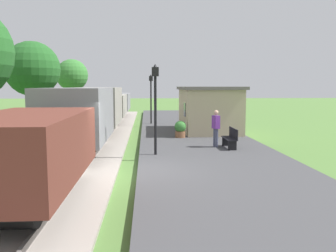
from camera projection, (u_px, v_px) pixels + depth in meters
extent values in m
plane|color=#517A38|center=(131.00, 178.00, 11.84)|extent=(160.00, 160.00, 0.00)
cube|color=#424244|center=(226.00, 173.00, 12.02)|extent=(6.00, 60.00, 0.25)
cube|color=#9E9389|center=(58.00, 178.00, 11.69)|extent=(3.80, 60.00, 0.12)
cube|color=slate|center=(80.00, 174.00, 11.72)|extent=(0.07, 60.00, 0.14)
cube|color=slate|center=(36.00, 174.00, 11.63)|extent=(0.07, 60.00, 0.14)
cube|color=brown|center=(27.00, 147.00, 8.64)|extent=(2.50, 5.60, 1.60)
cube|color=black|center=(28.00, 173.00, 8.72)|extent=(2.10, 5.15, 0.50)
cylinder|color=black|center=(48.00, 167.00, 10.52)|extent=(1.56, 0.84, 0.84)
cylinder|color=black|center=(58.00, 151.00, 11.64)|extent=(0.20, 0.30, 0.20)
cube|color=gray|center=(78.00, 114.00, 15.16)|extent=(2.50, 5.60, 2.20)
cube|color=black|center=(79.00, 136.00, 15.26)|extent=(2.10, 5.15, 0.50)
cylinder|color=black|center=(86.00, 136.00, 17.07)|extent=(1.56, 0.84, 0.84)
cylinder|color=black|center=(70.00, 149.00, 13.51)|extent=(1.56, 0.84, 0.84)
cylinder|color=black|center=(89.00, 128.00, 18.19)|extent=(0.20, 0.30, 0.20)
cylinder|color=black|center=(63.00, 148.00, 12.34)|extent=(0.20, 0.30, 0.20)
cube|color=gray|center=(98.00, 106.00, 21.70)|extent=(2.50, 5.60, 2.20)
cube|color=black|center=(99.00, 121.00, 21.81)|extent=(2.10, 5.15, 0.50)
cylinder|color=black|center=(102.00, 122.00, 23.61)|extent=(1.56, 0.84, 0.84)
cylinder|color=black|center=(95.00, 129.00, 20.06)|extent=(1.56, 0.84, 0.84)
cylinder|color=black|center=(104.00, 117.00, 24.74)|extent=(0.20, 0.30, 0.20)
cylinder|color=black|center=(91.00, 126.00, 18.88)|extent=(0.20, 0.30, 0.20)
cube|color=gray|center=(109.00, 105.00, 28.28)|extent=(2.50, 5.60, 1.60)
cube|color=black|center=(110.00, 113.00, 28.36)|extent=(2.10, 5.15, 0.50)
cylinder|color=black|center=(112.00, 114.00, 30.16)|extent=(1.56, 0.84, 0.84)
cylinder|color=black|center=(107.00, 118.00, 26.61)|extent=(1.56, 0.84, 0.84)
cylinder|color=black|center=(113.00, 111.00, 31.28)|extent=(0.20, 0.30, 0.20)
cylinder|color=black|center=(105.00, 116.00, 25.43)|extent=(0.20, 0.30, 0.20)
cube|color=gray|center=(116.00, 101.00, 34.83)|extent=(2.50, 5.60, 1.60)
cube|color=black|center=(116.00, 108.00, 34.90)|extent=(2.10, 5.15, 0.50)
cylinder|color=black|center=(118.00, 109.00, 36.71)|extent=(1.56, 0.84, 0.84)
cylinder|color=black|center=(115.00, 112.00, 33.15)|extent=(1.56, 0.84, 0.84)
cylinder|color=black|center=(119.00, 106.00, 37.83)|extent=(0.20, 0.30, 0.20)
cylinder|color=black|center=(114.00, 110.00, 31.98)|extent=(0.20, 0.30, 0.20)
cube|color=tan|center=(208.00, 110.00, 22.27)|extent=(3.20, 5.50, 2.60)
cube|color=#66605B|center=(209.00, 88.00, 22.12)|extent=(3.50, 5.80, 0.18)
cube|color=black|center=(185.00, 110.00, 21.07)|extent=(0.03, 0.90, 0.80)
cube|color=black|center=(229.00, 138.00, 16.20)|extent=(0.42, 1.50, 0.04)
cube|color=black|center=(233.00, 133.00, 16.18)|extent=(0.04, 1.50, 0.45)
cube|color=black|center=(232.00, 146.00, 15.63)|extent=(0.38, 0.06, 0.42)
cube|color=black|center=(226.00, 141.00, 16.82)|extent=(0.38, 0.06, 0.42)
cube|color=black|center=(195.00, 117.00, 27.48)|extent=(0.42, 1.50, 0.04)
cube|color=black|center=(197.00, 114.00, 27.46)|extent=(0.04, 1.50, 0.45)
cube|color=black|center=(196.00, 121.00, 26.91)|extent=(0.38, 0.06, 0.42)
cube|color=black|center=(194.00, 119.00, 28.10)|extent=(0.38, 0.06, 0.42)
cylinder|color=#474C66|center=(217.00, 138.00, 16.40)|extent=(0.15, 0.15, 0.86)
cylinder|color=#474C66|center=(215.00, 137.00, 16.55)|extent=(0.15, 0.15, 0.86)
cube|color=#662D8C|center=(216.00, 122.00, 16.40)|extent=(0.34, 0.44, 0.60)
sphere|color=tan|center=(216.00, 113.00, 16.35)|extent=(0.22, 0.22, 0.22)
cylinder|color=brown|center=(180.00, 134.00, 19.59)|extent=(0.56, 0.56, 0.34)
sphere|color=#387A33|center=(180.00, 127.00, 19.54)|extent=(0.64, 0.64, 0.64)
cylinder|color=black|center=(155.00, 116.00, 14.50)|extent=(0.11, 0.11, 3.20)
cube|color=black|center=(155.00, 72.00, 14.30)|extent=(0.28, 0.28, 0.36)
sphere|color=#F2E5BF|center=(155.00, 72.00, 14.30)|extent=(0.20, 0.20, 0.20)
cone|color=black|center=(155.00, 66.00, 14.28)|extent=(0.20, 0.20, 0.16)
cylinder|color=black|center=(151.00, 102.00, 26.80)|extent=(0.11, 0.11, 3.20)
cube|color=black|center=(151.00, 79.00, 26.61)|extent=(0.28, 0.28, 0.36)
sphere|color=#F2E5BF|center=(151.00, 79.00, 26.61)|extent=(0.20, 0.20, 0.20)
cone|color=black|center=(151.00, 75.00, 26.58)|extent=(0.20, 0.20, 0.16)
cylinder|color=#4C3823|center=(34.00, 111.00, 24.06)|extent=(0.28, 0.28, 2.84)
sphere|color=#235B23|center=(32.00, 69.00, 23.75)|extent=(3.66, 3.66, 3.66)
cylinder|color=#4C3823|center=(73.00, 104.00, 32.08)|extent=(0.28, 0.28, 3.00)
sphere|color=#387A33|center=(72.00, 75.00, 31.80)|extent=(2.81, 2.81, 2.81)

